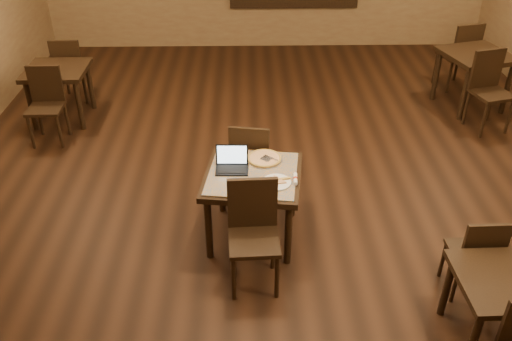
{
  "coord_description": "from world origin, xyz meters",
  "views": [
    {
      "loc": [
        -0.39,
        -5.03,
        3.61
      ],
      "look_at": [
        -0.31,
        -0.75,
        0.85
      ],
      "focal_mm": 38.0,
      "sensor_mm": 36.0,
      "label": 1
    }
  ],
  "objects_px": {
    "chair_main_far": "(251,158)",
    "chair_main_near": "(253,228)",
    "laptop": "(232,163)",
    "other_table_b_chair_far": "(70,66)",
    "pizza_pan": "(264,159)",
    "tiled_table": "(253,182)",
    "other_table_a": "(475,62)",
    "other_table_a_chair_near": "(489,86)",
    "other_table_a_chair_far": "(461,52)",
    "other_table_b_chair_near": "(46,100)",
    "other_table_c_chair_far": "(477,252)",
    "other_table_b": "(58,77)",
    "other_table_c": "(502,290)"
  },
  "relations": [
    {
      "from": "chair_main_far",
      "to": "other_table_b",
      "type": "xyz_separation_m",
      "value": [
        -2.65,
        2.07,
        0.09
      ]
    },
    {
      "from": "chair_main_far",
      "to": "other_table_c_chair_far",
      "type": "relative_size",
      "value": 1.12
    },
    {
      "from": "chair_main_near",
      "to": "tiled_table",
      "type": "bearing_deg",
      "value": 86.84
    },
    {
      "from": "chair_main_far",
      "to": "other_table_a",
      "type": "relative_size",
      "value": 0.9
    },
    {
      "from": "chair_main_far",
      "to": "laptop",
      "type": "distance_m",
      "value": 0.61
    },
    {
      "from": "pizza_pan",
      "to": "other_table_b_chair_near",
      "type": "xyz_separation_m",
      "value": [
        -2.78,
        1.86,
        -0.21
      ]
    },
    {
      "from": "other_table_a_chair_near",
      "to": "other_table_a_chair_far",
      "type": "distance_m",
      "value": 1.26
    },
    {
      "from": "chair_main_far",
      "to": "pizza_pan",
      "type": "xyz_separation_m",
      "value": [
        0.13,
        -0.38,
        0.22
      ]
    },
    {
      "from": "other_table_b_chair_far",
      "to": "other_table_b",
      "type": "bearing_deg",
      "value": 89.49
    },
    {
      "from": "other_table_a",
      "to": "other_table_a_chair_near",
      "type": "xyz_separation_m",
      "value": [
        -0.02,
        -0.63,
        -0.08
      ]
    },
    {
      "from": "other_table_a_chair_near",
      "to": "other_table_c_chair_far",
      "type": "xyz_separation_m",
      "value": [
        -1.32,
        -3.22,
        -0.12
      ]
    },
    {
      "from": "other_table_a_chair_far",
      "to": "other_table_b_chair_near",
      "type": "xyz_separation_m",
      "value": [
        -5.95,
        -1.51,
        -0.05
      ]
    },
    {
      "from": "tiled_table",
      "to": "pizza_pan",
      "type": "xyz_separation_m",
      "value": [
        0.12,
        0.24,
        0.11
      ]
    },
    {
      "from": "laptop",
      "to": "pizza_pan",
      "type": "distance_m",
      "value": 0.35
    },
    {
      "from": "tiled_table",
      "to": "other_table_a",
      "type": "xyz_separation_m",
      "value": [
        3.26,
        2.98,
        0.03
      ]
    },
    {
      "from": "pizza_pan",
      "to": "chair_main_near",
      "type": "bearing_deg",
      "value": -98.32
    },
    {
      "from": "chair_main_near",
      "to": "pizza_pan",
      "type": "relative_size",
      "value": 2.81
    },
    {
      "from": "other_table_a_chair_near",
      "to": "other_table_b",
      "type": "bearing_deg",
      "value": 161.43
    },
    {
      "from": "chair_main_near",
      "to": "other_table_c",
      "type": "relative_size",
      "value": 1.4
    },
    {
      "from": "chair_main_far",
      "to": "other_table_b",
      "type": "relative_size",
      "value": 1.18
    },
    {
      "from": "other_table_b_chair_far",
      "to": "other_table_a_chair_near",
      "type": "bearing_deg",
      "value": 170.73
    },
    {
      "from": "other_table_a_chair_near",
      "to": "other_table_b_chair_near",
      "type": "distance_m",
      "value": 5.91
    },
    {
      "from": "tiled_table",
      "to": "other_table_a_chair_far",
      "type": "height_order",
      "value": "other_table_a_chair_far"
    },
    {
      "from": "other_table_a_chair_near",
      "to": "other_table_b",
      "type": "relative_size",
      "value": 1.3
    },
    {
      "from": "laptop",
      "to": "other_table_a_chair_far",
      "type": "relative_size",
      "value": 0.3
    },
    {
      "from": "tiled_table",
      "to": "other_table_b",
      "type": "bearing_deg",
      "value": 142.36
    },
    {
      "from": "other_table_b_chair_far",
      "to": "chair_main_far",
      "type": "bearing_deg",
      "value": 134.58
    },
    {
      "from": "chair_main_far",
      "to": "chair_main_near",
      "type": "bearing_deg",
      "value": 99.92
    },
    {
      "from": "other_table_a_chair_far",
      "to": "other_table_a_chair_near",
      "type": "bearing_deg",
      "value": 72.44
    },
    {
      "from": "chair_main_near",
      "to": "other_table_b",
      "type": "xyz_separation_m",
      "value": [
        -2.66,
        3.29,
        0.06
      ]
    },
    {
      "from": "laptop",
      "to": "other_table_b_chair_near",
      "type": "bearing_deg",
      "value": 142.35
    },
    {
      "from": "laptop",
      "to": "other_table_b_chair_far",
      "type": "distance_m",
      "value": 4.01
    },
    {
      "from": "chair_main_far",
      "to": "pizza_pan",
      "type": "bearing_deg",
      "value": 119.13
    },
    {
      "from": "other_table_a_chair_near",
      "to": "other_table_c",
      "type": "bearing_deg",
      "value": -124.81
    },
    {
      "from": "pizza_pan",
      "to": "other_table_b",
      "type": "xyz_separation_m",
      "value": [
        -2.78,
        2.44,
        -0.13
      ]
    },
    {
      "from": "other_table_b_chair_far",
      "to": "other_table_c_chair_far",
      "type": "bearing_deg",
      "value": 137.45
    },
    {
      "from": "other_table_b",
      "to": "pizza_pan",
      "type": "bearing_deg",
      "value": -41.71
    },
    {
      "from": "other_table_b_chair_near",
      "to": "other_table_b_chair_far",
      "type": "xyz_separation_m",
      "value": [
        0.0,
        1.16,
        0.0
      ]
    },
    {
      "from": "tiled_table",
      "to": "other_table_c",
      "type": "distance_m",
      "value": 2.37
    },
    {
      "from": "other_table_a_chair_far",
      "to": "tiled_table",
      "type": "bearing_deg",
      "value": 32.37
    },
    {
      "from": "other_table_b",
      "to": "other_table_c",
      "type": "height_order",
      "value": "other_table_b"
    },
    {
      "from": "other_table_a",
      "to": "other_table_a_chair_near",
      "type": "distance_m",
      "value": 0.64
    },
    {
      "from": "other_table_b_chair_far",
      "to": "other_table_a",
      "type": "bearing_deg",
      "value": 176.81
    },
    {
      "from": "chair_main_far",
      "to": "other_table_c_chair_far",
      "type": "distance_m",
      "value": 2.44
    },
    {
      "from": "chair_main_near",
      "to": "other_table_b_chair_near",
      "type": "distance_m",
      "value": 3.8
    },
    {
      "from": "chair_main_near",
      "to": "chair_main_far",
      "type": "distance_m",
      "value": 1.23
    },
    {
      "from": "other_table_a_chair_far",
      "to": "other_table_c_chair_far",
      "type": "relative_size",
      "value": 1.24
    },
    {
      "from": "tiled_table",
      "to": "other_table_b_chair_far",
      "type": "bearing_deg",
      "value": 136.79
    },
    {
      "from": "chair_main_near",
      "to": "other_table_c_chair_far",
      "type": "height_order",
      "value": "chair_main_near"
    },
    {
      "from": "laptop",
      "to": "other_table_a",
      "type": "relative_size",
      "value": 0.29
    }
  ]
}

